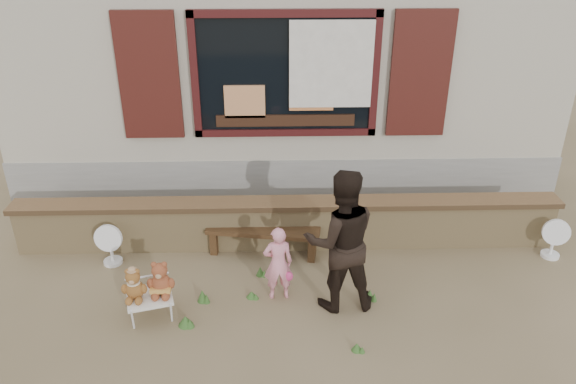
{
  "coord_description": "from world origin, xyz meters",
  "views": [
    {
      "loc": [
        -0.16,
        -5.38,
        4.04
      ],
      "look_at": [
        0.0,
        0.6,
        1.0
      ],
      "focal_mm": 35.0,
      "sensor_mm": 36.0,
      "label": 1
    }
  ],
  "objects_px": {
    "folding_chair": "(150,297)",
    "child": "(278,263)",
    "adult": "(341,241)",
    "bench": "(263,236)",
    "teddy_bear_left": "(134,283)",
    "teddy_bear_right": "(160,277)"
  },
  "relations": [
    {
      "from": "folding_chair",
      "to": "child",
      "type": "xyz_separation_m",
      "value": [
        1.4,
        0.33,
        0.2
      ]
    },
    {
      "from": "adult",
      "to": "bench",
      "type": "bearing_deg",
      "value": -55.83
    },
    {
      "from": "folding_chair",
      "to": "child",
      "type": "height_order",
      "value": "child"
    },
    {
      "from": "teddy_bear_left",
      "to": "child",
      "type": "bearing_deg",
      "value": -2.05
    },
    {
      "from": "folding_chair",
      "to": "adult",
      "type": "bearing_deg",
      "value": -10.22
    },
    {
      "from": "bench",
      "to": "folding_chair",
      "type": "relative_size",
      "value": 2.59
    },
    {
      "from": "bench",
      "to": "teddy_bear_left",
      "type": "height_order",
      "value": "teddy_bear_left"
    },
    {
      "from": "bench",
      "to": "adult",
      "type": "relative_size",
      "value": 0.89
    },
    {
      "from": "bench",
      "to": "child",
      "type": "xyz_separation_m",
      "value": [
        0.18,
        -0.91,
        0.19
      ]
    },
    {
      "from": "folding_chair",
      "to": "adult",
      "type": "distance_m",
      "value": 2.16
    },
    {
      "from": "teddy_bear_left",
      "to": "child",
      "type": "height_order",
      "value": "child"
    },
    {
      "from": "folding_chair",
      "to": "teddy_bear_right",
      "type": "bearing_deg",
      "value": -0.0
    },
    {
      "from": "teddy_bear_left",
      "to": "teddy_bear_right",
      "type": "distance_m",
      "value": 0.28
    },
    {
      "from": "teddy_bear_left",
      "to": "adult",
      "type": "height_order",
      "value": "adult"
    },
    {
      "from": "folding_chair",
      "to": "teddy_bear_right",
      "type": "xyz_separation_m",
      "value": [
        0.13,
        0.04,
        0.23
      ]
    },
    {
      "from": "bench",
      "to": "adult",
      "type": "xyz_separation_m",
      "value": [
        0.86,
        -1.05,
        0.56
      ]
    },
    {
      "from": "folding_chair",
      "to": "child",
      "type": "distance_m",
      "value": 1.45
    },
    {
      "from": "bench",
      "to": "child",
      "type": "bearing_deg",
      "value": -69.59
    },
    {
      "from": "child",
      "to": "adult",
      "type": "xyz_separation_m",
      "value": [
        0.68,
        -0.14,
        0.37
      ]
    },
    {
      "from": "bench",
      "to": "child",
      "type": "height_order",
      "value": "child"
    },
    {
      "from": "bench",
      "to": "teddy_bear_left",
      "type": "distance_m",
      "value": 1.87
    },
    {
      "from": "teddy_bear_left",
      "to": "teddy_bear_right",
      "type": "bearing_deg",
      "value": 0.0
    }
  ]
}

